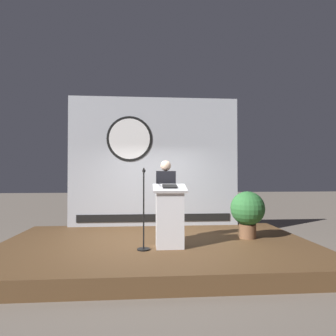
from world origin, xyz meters
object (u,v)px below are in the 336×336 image
object	(u,v)px
speaker_person	(166,200)
potted_plant	(248,210)
podium	(170,216)
microphone_stand	(144,221)

from	to	relation	value
speaker_person	potted_plant	world-z (taller)	speaker_person
speaker_person	potted_plant	distance (m)	1.85
podium	microphone_stand	bearing A→B (deg)	-167.67
microphone_stand	podium	bearing A→B (deg)	12.33
podium	speaker_person	bearing A→B (deg)	94.93
microphone_stand	speaker_person	bearing A→B (deg)	52.28
potted_plant	speaker_person	bearing A→B (deg)	-174.41
microphone_stand	potted_plant	distance (m)	2.40
podium	potted_plant	xyz separation A→B (m)	(1.78, 0.66, 0.02)
podium	potted_plant	world-z (taller)	podium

